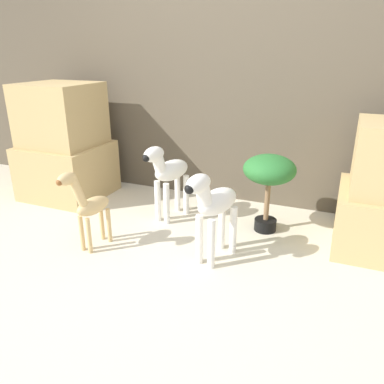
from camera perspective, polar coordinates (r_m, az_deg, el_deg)
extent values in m
plane|color=beige|center=(2.45, -5.84, -11.98)|extent=(14.00, 14.00, 0.00)
cube|color=brown|center=(3.39, 5.31, 17.04)|extent=(6.40, 0.08, 2.20)
cube|color=tan|center=(3.76, -18.40, 3.20)|extent=(0.72, 0.69, 0.50)
cube|color=tan|center=(3.65, -19.35, 11.07)|extent=(0.63, 0.60, 0.55)
cylinder|color=white|center=(2.40, 2.95, -7.92)|extent=(0.05, 0.05, 0.34)
cylinder|color=white|center=(2.45, 1.11, -7.23)|extent=(0.05, 0.05, 0.34)
cylinder|color=white|center=(2.58, 6.29, -5.80)|extent=(0.05, 0.05, 0.34)
cylinder|color=white|center=(2.63, 4.52, -5.21)|extent=(0.05, 0.05, 0.34)
ellipsoid|color=white|center=(2.41, 3.91, -1.43)|extent=(0.26, 0.39, 0.16)
cylinder|color=white|center=(2.26, 1.71, -0.09)|extent=(0.13, 0.16, 0.18)
ellipsoid|color=white|center=(2.20, 0.97, 1.26)|extent=(0.16, 0.22, 0.12)
sphere|color=black|center=(2.14, -0.42, 0.43)|extent=(0.06, 0.06, 0.06)
cube|color=black|center=(2.26, 1.72, 0.09)|extent=(0.04, 0.08, 0.14)
cylinder|color=white|center=(3.00, -3.89, -1.80)|extent=(0.05, 0.05, 0.34)
cylinder|color=white|center=(3.06, -5.25, -1.36)|extent=(0.05, 0.05, 0.34)
cylinder|color=white|center=(3.17, -0.88, -0.41)|extent=(0.05, 0.05, 0.34)
cylinder|color=white|center=(3.23, -2.23, -0.03)|extent=(0.05, 0.05, 0.34)
ellipsoid|color=white|center=(3.03, -3.11, 3.34)|extent=(0.25, 0.39, 0.16)
cylinder|color=white|center=(2.89, -5.13, 4.61)|extent=(0.12, 0.15, 0.18)
ellipsoid|color=white|center=(2.84, -5.84, 5.74)|extent=(0.16, 0.22, 0.12)
sphere|color=black|center=(2.78, -7.00, 5.18)|extent=(0.06, 0.06, 0.06)
cube|color=black|center=(2.89, -5.14, 4.75)|extent=(0.04, 0.08, 0.14)
cylinder|color=tan|center=(2.67, -15.41, -6.46)|extent=(0.03, 0.03, 0.26)
cylinder|color=tan|center=(2.72, -16.44, -6.06)|extent=(0.03, 0.03, 0.26)
cylinder|color=tan|center=(2.79, -12.54, -4.98)|extent=(0.03, 0.03, 0.26)
cylinder|color=tan|center=(2.84, -13.57, -4.62)|extent=(0.03, 0.03, 0.26)
ellipsoid|color=tan|center=(2.68, -14.81, -2.05)|extent=(0.16, 0.29, 0.12)
cylinder|color=tan|center=(2.56, -16.98, 0.05)|extent=(0.08, 0.14, 0.25)
ellipsoid|color=tan|center=(2.48, -18.55, 1.91)|extent=(0.10, 0.15, 0.08)
sphere|color=brown|center=(2.45, -19.57, 1.36)|extent=(0.04, 0.04, 0.04)
cylinder|color=black|center=(2.99, 11.10, -4.89)|extent=(0.17, 0.17, 0.09)
cylinder|color=brown|center=(2.91, 11.36, -1.43)|extent=(0.04, 0.04, 0.30)
ellipsoid|color=#286B2D|center=(2.82, 11.73, 3.40)|extent=(0.39, 0.39, 0.22)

